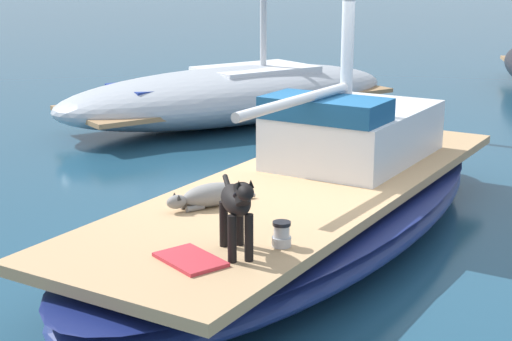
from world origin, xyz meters
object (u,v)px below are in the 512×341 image
object	(u,v)px
sailboat_main	(307,211)
moored_boat_port_side	(232,94)
dog_grey	(208,196)
deck_winch	(282,235)
dog_black	(237,204)
deck_towel	(190,260)

from	to	relation	value
sailboat_main	moored_boat_port_side	distance (m)	6.55
dog_grey	moored_boat_port_side	xyz separation A→B (m)	(-3.99, 6.14, -0.22)
deck_winch	dog_black	bearing A→B (deg)	-117.20
dog_black	moored_boat_port_side	bearing A→B (deg)	125.04
dog_black	deck_towel	bearing A→B (deg)	-126.75
sailboat_main	dog_black	world-z (taller)	dog_black
deck_towel	moored_boat_port_side	size ratio (longest dim) A/B	0.08
sailboat_main	deck_winch	bearing A→B (deg)	-66.85
dog_grey	deck_towel	bearing A→B (deg)	-59.24
deck_winch	deck_towel	size ratio (longest dim) A/B	0.38
dog_black	moored_boat_port_side	distance (m)	8.63
deck_towel	dog_grey	bearing A→B (deg)	120.76
dog_black	moored_boat_port_side	size ratio (longest dim) A/B	0.10
dog_grey	moored_boat_port_side	size ratio (longest dim) A/B	0.12
dog_grey	moored_boat_port_side	bearing A→B (deg)	123.01
dog_grey	deck_towel	distance (m)	1.42
sailboat_main	moored_boat_port_side	world-z (taller)	moored_boat_port_side
deck_winch	moored_boat_port_side	world-z (taller)	moored_boat_port_side
dog_grey	deck_towel	size ratio (longest dim) A/B	1.60
sailboat_main	dog_black	xyz separation A→B (m)	(0.58, -2.17, 0.75)
deck_winch	moored_boat_port_side	size ratio (longest dim) A/B	0.03
dog_black	dog_grey	size ratio (longest dim) A/B	0.81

